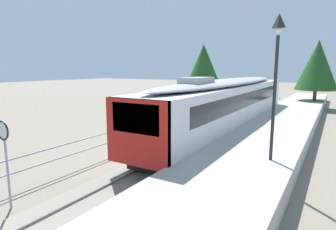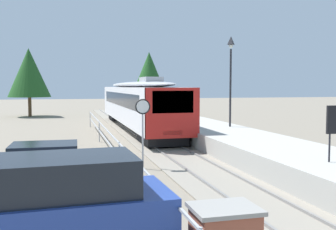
% 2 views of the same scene
% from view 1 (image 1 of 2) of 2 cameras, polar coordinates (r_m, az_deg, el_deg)
% --- Properties ---
extents(ground_plane, '(160.00, 160.00, 0.00)m').
position_cam_1_polar(ground_plane, '(16.96, -3.20, -5.39)').
color(ground_plane, slate).
extents(track_rails, '(3.20, 60.00, 0.14)m').
position_cam_1_polar(track_rails, '(15.52, 6.06, -6.71)').
color(track_rails, gray).
rests_on(track_rails, ground).
extents(commuter_train, '(2.82, 20.81, 3.74)m').
position_cam_1_polar(commuter_train, '(19.49, 12.16, 2.79)').
color(commuter_train, silver).
rests_on(commuter_train, track_rails).
extents(station_platform, '(3.90, 60.00, 0.90)m').
position_cam_1_polar(station_platform, '(14.40, 17.96, -6.69)').
color(station_platform, '#A8A59E').
rests_on(station_platform, ground).
extents(platform_lamp_mid_platform, '(0.34, 0.34, 5.35)m').
position_cam_1_polar(platform_lamp_mid_platform, '(10.99, 21.17, 10.30)').
color(platform_lamp_mid_platform, '#232328').
rests_on(platform_lamp_mid_platform, station_platform).
extents(speed_limit_sign, '(0.61, 0.10, 2.81)m').
position_cam_1_polar(speed_limit_sign, '(9.85, -30.31, -4.87)').
color(speed_limit_sign, '#9EA0A5').
rests_on(speed_limit_sign, ground).
extents(tree_behind_carpark, '(4.28, 4.28, 7.29)m').
position_cam_1_polar(tree_behind_carpark, '(34.04, 28.04, 8.90)').
color(tree_behind_carpark, brown).
rests_on(tree_behind_carpark, ground).
extents(tree_behind_station_far, '(4.56, 4.56, 7.44)m').
position_cam_1_polar(tree_behind_station_far, '(37.65, 7.21, 10.05)').
color(tree_behind_station_far, brown).
rests_on(tree_behind_station_far, ground).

